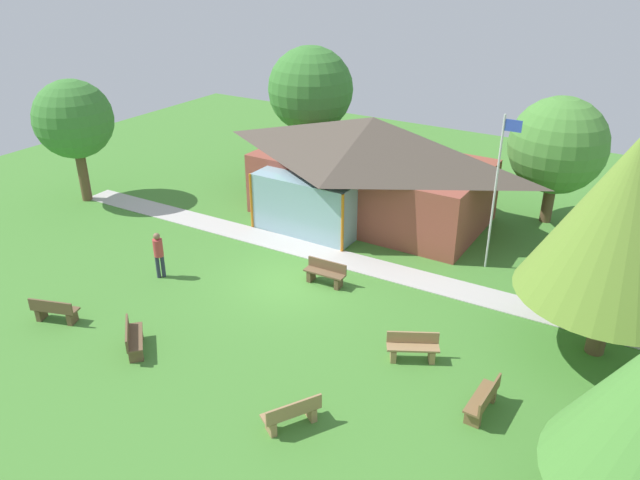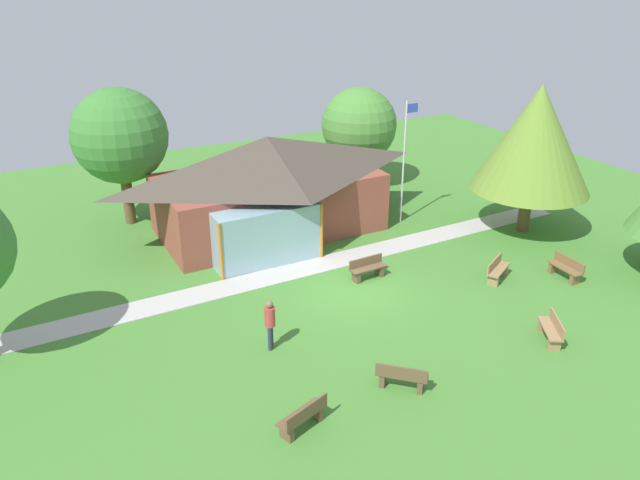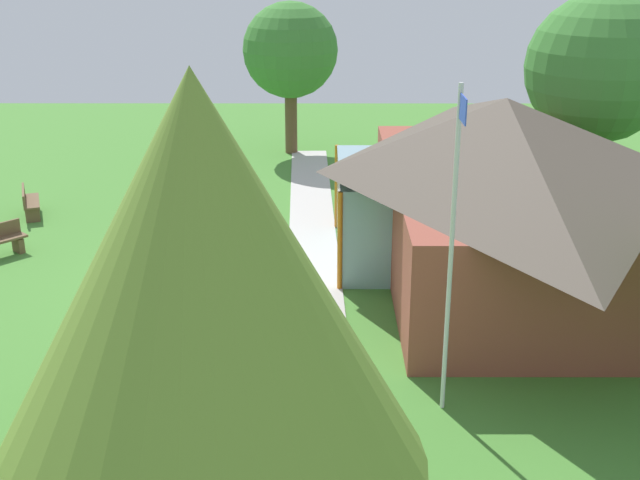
{
  "view_description": "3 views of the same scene",
  "coord_description": "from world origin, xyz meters",
  "views": [
    {
      "loc": [
        10.79,
        -15.55,
        10.89
      ],
      "look_at": [
        0.25,
        1.63,
        1.09
      ],
      "focal_mm": 34.48,
      "sensor_mm": 36.0,
      "label": 1
    },
    {
      "loc": [
        -10.59,
        -17.57,
        11.34
      ],
      "look_at": [
        0.13,
        2.82,
        0.96
      ],
      "focal_mm": 34.81,
      "sensor_mm": 36.0,
      "label": 2
    },
    {
      "loc": [
        18.29,
        2.68,
        7.94
      ],
      "look_at": [
        0.99,
        2.64,
        1.48
      ],
      "focal_mm": 46.69,
      "sensor_mm": 36.0,
      "label": 3
    }
  ],
  "objects": [
    {
      "name": "visitor_strolling_lawn",
      "position": [
        -4.21,
        -2.05,
        1.02
      ],
      "size": [
        0.34,
        0.34,
        1.74
      ],
      "rotation": [
        0.0,
        0.0,
        4.11
      ],
      "color": "#2D3347",
      "rests_on": "ground_plane"
    },
    {
      "name": "tree_behind_pavilion_left",
      "position": [
        -5.87,
        10.7,
        4.18
      ],
      "size": [
        4.3,
        4.3,
        6.35
      ],
      "color": "brown",
      "rests_on": "ground_plane"
    },
    {
      "name": "footpath",
      "position": [
        0.0,
        2.51,
        0.01
      ],
      "size": [
        25.25,
        1.93,
        0.03
      ],
      "primitive_type": "cube",
      "rotation": [
        0.0,
        0.0,
        0.03
      ],
      "color": "#BCB7B2",
      "rests_on": "ground_plane"
    },
    {
      "name": "tree_west_hedge",
      "position": [
        -12.49,
        1.53,
        3.8
      ],
      "size": [
        3.48,
        3.48,
        5.57
      ],
      "color": "brown",
      "rests_on": "ground_plane"
    },
    {
      "name": "flagpole",
      "position": [
        5.54,
        4.82,
        3.16
      ],
      "size": [
        0.64,
        0.08,
        5.75
      ],
      "color": "silver",
      "rests_on": "ground_plane"
    },
    {
      "name": "bench_front_left",
      "position": [
        -4.96,
        -5.92,
        0.4
      ],
      "size": [
        1.56,
        0.91,
        0.84
      ],
      "rotation": [
        0.0,
        0.0,
        0.33
      ],
      "color": "brown",
      "rests_on": "ground_plane"
    },
    {
      "name": "bench_rear_near_path",
      "position": [
        1.08,
        0.64,
        0.4
      ],
      "size": [
        1.52,
        0.5,
        0.84
      ],
      "rotation": [
        0.0,
        0.0,
        3.18
      ],
      "color": "brown",
      "rests_on": "ground_plane"
    },
    {
      "name": "bench_mid_right",
      "position": [
        5.48,
        -1.8,
        0.4
      ],
      "size": [
        1.53,
        1.11,
        0.84
      ],
      "rotation": [
        0.0,
        0.0,
        3.64
      ],
      "color": "#9E7A51",
      "rests_on": "ground_plane"
    },
    {
      "name": "pavilion",
      "position": [
        -0.44,
        6.7,
        2.29
      ],
      "size": [
        10.66,
        6.88,
        4.39
      ],
      "color": "brown",
      "rests_on": "ground_plane"
    },
    {
      "name": "ground_plane",
      "position": [
        0.0,
        0.0,
        0.0
      ],
      "size": [
        44.0,
        44.0,
        0.0
      ],
      "primitive_type": "plane",
      "color": "#478433"
    },
    {
      "name": "tree_east_hedge",
      "position": [
        9.92,
        1.35,
        4.33
      ],
      "size": [
        5.19,
        5.19,
        6.68
      ],
      "color": "brown",
      "rests_on": "ground_plane"
    }
  ]
}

